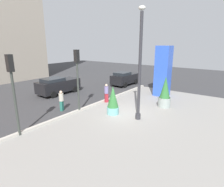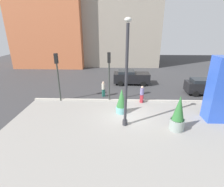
{
  "view_description": "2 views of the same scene",
  "coord_description": "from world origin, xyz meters",
  "px_view_note": "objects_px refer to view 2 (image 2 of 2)",
  "views": [
    {
      "loc": [
        -11.15,
        -7.04,
        5.14
      ],
      "look_at": [
        -1.25,
        0.23,
        1.81
      ],
      "focal_mm": 30.11,
      "sensor_mm": 36.0,
      "label": 1
    },
    {
      "loc": [
        -0.84,
        -12.38,
        6.71
      ],
      "look_at": [
        -1.26,
        -0.29,
        2.09
      ],
      "focal_mm": 27.73,
      "sensor_mm": 36.0,
      "label": 2
    }
  ],
  "objects_px": {
    "art_pillar_blue": "(219,90)",
    "car_intersection": "(131,77)",
    "car_curb_east": "(205,86)",
    "traffic_light_far_side": "(109,69)",
    "lamp_post": "(126,78)",
    "pedestrian_crossing": "(142,94)",
    "traffic_light_corner": "(57,70)",
    "pedestrian_on_sidewalk": "(103,88)",
    "potted_plant_curbside": "(178,115)",
    "potted_plant_near_left": "(121,101)"
  },
  "relations": [
    {
      "from": "potted_plant_near_left",
      "to": "traffic_light_corner",
      "type": "height_order",
      "value": "traffic_light_corner"
    },
    {
      "from": "traffic_light_far_side",
      "to": "car_curb_east",
      "type": "relative_size",
      "value": 1.17
    },
    {
      "from": "car_curb_east",
      "to": "art_pillar_blue",
      "type": "bearing_deg",
      "value": -108.3
    },
    {
      "from": "art_pillar_blue",
      "to": "traffic_light_corner",
      "type": "relative_size",
      "value": 1.07
    },
    {
      "from": "traffic_light_far_side",
      "to": "pedestrian_on_sidewalk",
      "type": "bearing_deg",
      "value": 118.45
    },
    {
      "from": "lamp_post",
      "to": "car_intersection",
      "type": "height_order",
      "value": "lamp_post"
    },
    {
      "from": "lamp_post",
      "to": "car_curb_east",
      "type": "distance_m",
      "value": 11.26
    },
    {
      "from": "pedestrian_on_sidewalk",
      "to": "car_intersection",
      "type": "bearing_deg",
      "value": 54.42
    },
    {
      "from": "art_pillar_blue",
      "to": "car_intersection",
      "type": "relative_size",
      "value": 1.1
    },
    {
      "from": "traffic_light_far_side",
      "to": "lamp_post",
      "type": "bearing_deg",
      "value": -72.69
    },
    {
      "from": "pedestrian_on_sidewalk",
      "to": "traffic_light_corner",
      "type": "bearing_deg",
      "value": -162.63
    },
    {
      "from": "car_curb_east",
      "to": "car_intersection",
      "type": "relative_size",
      "value": 0.9
    },
    {
      "from": "art_pillar_blue",
      "to": "potted_plant_curbside",
      "type": "bearing_deg",
      "value": -154.6
    },
    {
      "from": "traffic_light_far_side",
      "to": "potted_plant_curbside",
      "type": "bearing_deg",
      "value": -44.58
    },
    {
      "from": "potted_plant_near_left",
      "to": "traffic_light_far_side",
      "type": "xyz_separation_m",
      "value": [
        -1.13,
        2.41,
        2.12
      ]
    },
    {
      "from": "art_pillar_blue",
      "to": "car_intersection",
      "type": "distance_m",
      "value": 10.7
    },
    {
      "from": "lamp_post",
      "to": "car_intersection",
      "type": "distance_m",
      "value": 10.36
    },
    {
      "from": "traffic_light_far_side",
      "to": "pedestrian_crossing",
      "type": "height_order",
      "value": "traffic_light_far_side"
    },
    {
      "from": "car_curb_east",
      "to": "pedestrian_on_sidewalk",
      "type": "distance_m",
      "value": 10.75
    },
    {
      "from": "potted_plant_curbside",
      "to": "potted_plant_near_left",
      "type": "relative_size",
      "value": 1.22
    },
    {
      "from": "potted_plant_near_left",
      "to": "traffic_light_corner",
      "type": "bearing_deg",
      "value": 158.35
    },
    {
      "from": "art_pillar_blue",
      "to": "pedestrian_crossing",
      "type": "distance_m",
      "value": 6.14
    },
    {
      "from": "potted_plant_curbside",
      "to": "potted_plant_near_left",
      "type": "xyz_separation_m",
      "value": [
        -3.82,
        2.47,
        -0.12
      ]
    },
    {
      "from": "potted_plant_curbside",
      "to": "car_curb_east",
      "type": "height_order",
      "value": "potted_plant_curbside"
    },
    {
      "from": "art_pillar_blue",
      "to": "traffic_light_corner",
      "type": "xyz_separation_m",
      "value": [
        -12.95,
        3.27,
        0.65
      ]
    },
    {
      "from": "traffic_light_corner",
      "to": "traffic_light_far_side",
      "type": "distance_m",
      "value": 4.76
    },
    {
      "from": "art_pillar_blue",
      "to": "car_intersection",
      "type": "bearing_deg",
      "value": 122.79
    },
    {
      "from": "potted_plant_near_left",
      "to": "car_intersection",
      "type": "height_order",
      "value": "potted_plant_near_left"
    },
    {
      "from": "lamp_post",
      "to": "traffic_light_far_side",
      "type": "bearing_deg",
      "value": 107.31
    },
    {
      "from": "lamp_post",
      "to": "traffic_light_far_side",
      "type": "height_order",
      "value": "lamp_post"
    },
    {
      "from": "potted_plant_curbside",
      "to": "car_curb_east",
      "type": "relative_size",
      "value": 0.64
    },
    {
      "from": "lamp_post",
      "to": "traffic_light_corner",
      "type": "distance_m",
      "value": 7.51
    },
    {
      "from": "traffic_light_far_side",
      "to": "car_curb_east",
      "type": "distance_m",
      "value": 10.54
    },
    {
      "from": "lamp_post",
      "to": "car_intersection",
      "type": "relative_size",
      "value": 1.64
    },
    {
      "from": "art_pillar_blue",
      "to": "car_intersection",
      "type": "height_order",
      "value": "art_pillar_blue"
    },
    {
      "from": "art_pillar_blue",
      "to": "car_curb_east",
      "type": "relative_size",
      "value": 1.23
    },
    {
      "from": "art_pillar_blue",
      "to": "pedestrian_on_sidewalk",
      "type": "distance_m",
      "value": 10.07
    },
    {
      "from": "potted_plant_near_left",
      "to": "art_pillar_blue",
      "type": "bearing_deg",
      "value": -7.5
    },
    {
      "from": "art_pillar_blue",
      "to": "pedestrian_crossing",
      "type": "xyz_separation_m",
      "value": [
        -5.11,
        3.06,
        -1.52
      ]
    },
    {
      "from": "lamp_post",
      "to": "traffic_light_corner",
      "type": "relative_size",
      "value": 1.6
    },
    {
      "from": "art_pillar_blue",
      "to": "car_intersection",
      "type": "xyz_separation_m",
      "value": [
        -5.73,
        8.9,
        -1.55
      ]
    },
    {
      "from": "art_pillar_blue",
      "to": "potted_plant_near_left",
      "type": "relative_size",
      "value": 2.32
    },
    {
      "from": "traffic_light_corner",
      "to": "art_pillar_blue",
      "type": "bearing_deg",
      "value": -14.16
    },
    {
      "from": "car_curb_east",
      "to": "pedestrian_on_sidewalk",
      "type": "height_order",
      "value": "car_curb_east"
    },
    {
      "from": "potted_plant_curbside",
      "to": "art_pillar_blue",
      "type": "bearing_deg",
      "value": 25.4
    },
    {
      "from": "car_curb_east",
      "to": "car_intersection",
      "type": "bearing_deg",
      "value": 156.54
    },
    {
      "from": "art_pillar_blue",
      "to": "traffic_light_corner",
      "type": "distance_m",
      "value": 13.37
    },
    {
      "from": "potted_plant_near_left",
      "to": "car_curb_east",
      "type": "distance_m",
      "value": 10.06
    },
    {
      "from": "car_curb_east",
      "to": "pedestrian_on_sidewalk",
      "type": "bearing_deg",
      "value": -174.36
    },
    {
      "from": "pedestrian_crossing",
      "to": "traffic_light_corner",
      "type": "bearing_deg",
      "value": 178.46
    }
  ]
}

